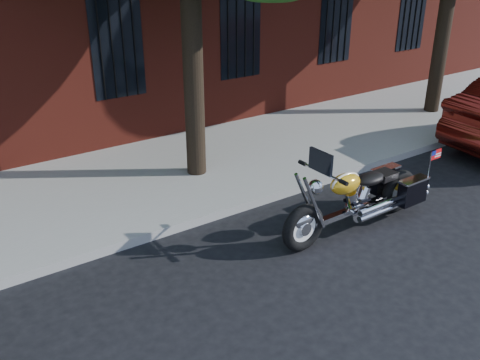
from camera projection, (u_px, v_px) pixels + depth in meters
ground at (268, 254)px, 7.82m from camera, size 120.00×120.00×0.00m
curb at (217, 213)px, 8.83m from camera, size 40.00×0.16×0.15m
sidewalk at (165, 175)px, 10.23m from camera, size 40.00×3.60×0.15m
motorcycle at (362, 198)px, 8.35m from camera, size 3.00×0.87×1.51m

